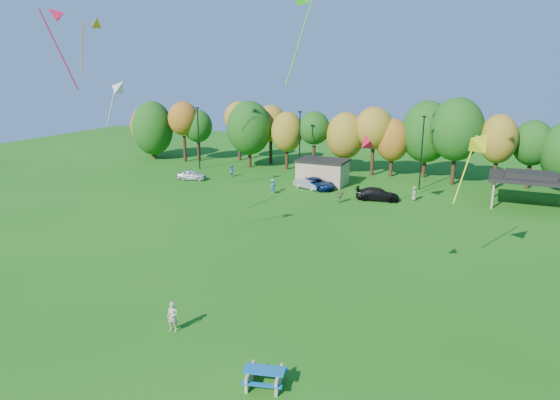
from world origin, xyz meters
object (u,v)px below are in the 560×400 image
at_px(picnic_table, 264,376).
at_px(car_a, 192,175).
at_px(car_c, 316,183).
at_px(car_b, 308,184).
at_px(kite_flyer, 173,317).
at_px(car_d, 377,194).

distance_m(picnic_table, car_a, 46.25).
height_order(car_a, car_c, car_c).
distance_m(car_b, car_c, 1.09).
distance_m(picnic_table, kite_flyer, 7.45).
relative_size(picnic_table, car_d, 0.47).
height_order(kite_flyer, car_d, kite_flyer).
distance_m(picnic_table, car_b, 40.07).
relative_size(picnic_table, car_a, 0.59).
bearing_deg(car_d, kite_flyer, 163.69).
height_order(car_b, car_c, car_c).
bearing_deg(car_a, car_d, -105.24).
xyz_separation_m(kite_flyer, car_b, (-5.25, 35.69, -0.27)).
bearing_deg(kite_flyer, picnic_table, -32.43).
bearing_deg(car_a, car_c, -98.12).
bearing_deg(car_a, car_b, -98.65).
xyz_separation_m(car_b, car_c, (1.06, 0.27, 0.07)).
bearing_deg(kite_flyer, car_a, 108.82).
xyz_separation_m(kite_flyer, car_a, (-21.31, 34.10, -0.24)).
bearing_deg(car_b, car_a, 114.45).
xyz_separation_m(picnic_table, car_b, (-12.27, 38.14, 0.13)).
bearing_deg(car_c, picnic_table, -144.84).
bearing_deg(car_c, car_d, -86.53).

